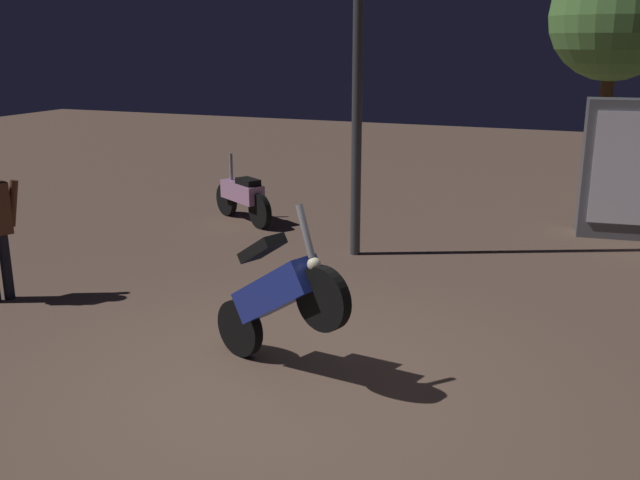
% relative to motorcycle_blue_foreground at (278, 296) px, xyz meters
% --- Properties ---
extents(ground_plane, '(40.00, 40.00, 0.00)m').
position_rel_motorcycle_blue_foreground_xyz_m(ground_plane, '(0.14, -0.24, -0.74)').
color(ground_plane, brown).
extents(motorcycle_blue_foreground, '(1.58, 0.72, 1.63)m').
position_rel_motorcycle_blue_foreground_xyz_m(motorcycle_blue_foreground, '(0.00, 0.00, 0.00)').
color(motorcycle_blue_foreground, black).
rests_on(motorcycle_blue_foreground, ground_plane).
extents(motorcycle_pink_parked_left, '(1.46, 0.96, 1.11)m').
position_rel_motorcycle_blue_foreground_xyz_m(motorcycle_pink_parked_left, '(-2.93, 4.84, -0.31)').
color(motorcycle_pink_parked_left, black).
rests_on(motorcycle_pink_parked_left, ground_plane).
extents(tree_left_bg, '(2.31, 2.31, 4.51)m').
position_rel_motorcycle_blue_foreground_xyz_m(tree_left_bg, '(2.52, 8.98, 2.59)').
color(tree_left_bg, '#4C331E').
rests_on(tree_left_bg, ground_plane).
extents(kiosk_billboard, '(1.65, 0.70, 2.10)m').
position_rel_motorcycle_blue_foreground_xyz_m(kiosk_billboard, '(3.08, 6.22, 0.31)').
color(kiosk_billboard, '#595960').
rests_on(kiosk_billboard, ground_plane).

